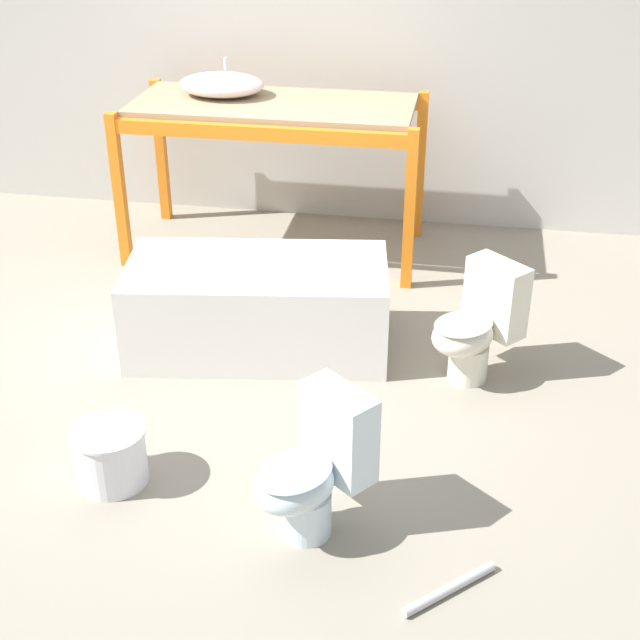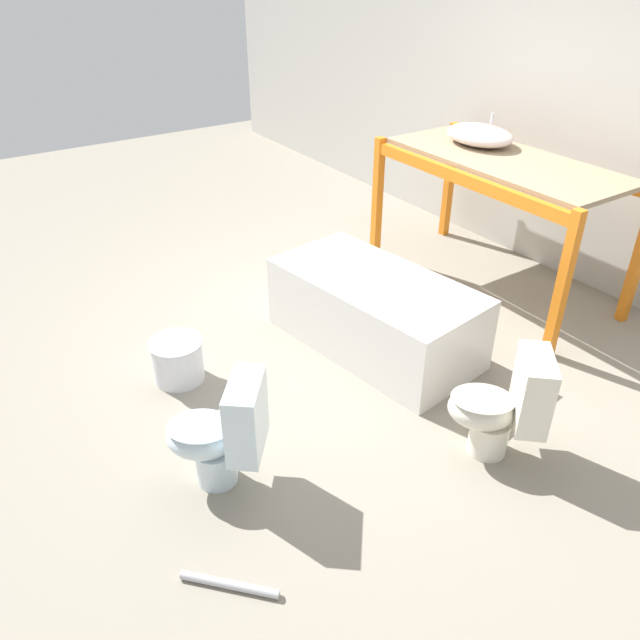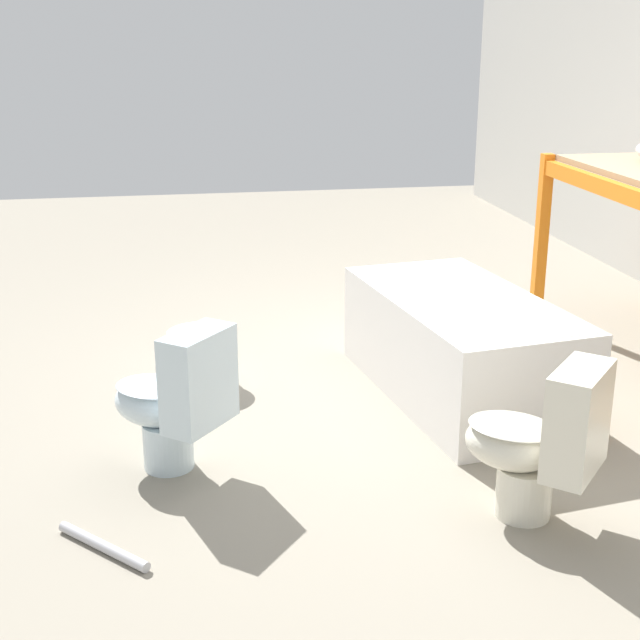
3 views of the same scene
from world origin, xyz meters
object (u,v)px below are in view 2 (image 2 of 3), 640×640
Objects in this scene: sink_basin at (480,135)px; bathtub_main at (375,307)px; toilet_near at (503,406)px; toilet_far at (221,433)px; bucket_white at (178,359)px.

sink_basin reaches higher than bathtub_main.
toilet_near is at bearing -13.02° from bathtub_main.
toilet_near is 1.00× the size of toilet_far.
sink_basin reaches higher than toilet_far.
toilet_near is at bearing 103.72° from toilet_far.
sink_basin is 2.54m from toilet_near.
bathtub_main is at bearing 73.59° from bucket_white.
bucket_white is at bearing -114.60° from bathtub_main.
toilet_near is 1.88× the size of bucket_white.
bathtub_main is at bearing -142.82° from toilet_near.
toilet_far is 1.88× the size of bucket_white.
sink_basin is at bearing 150.98° from toilet_far.
toilet_far is at bearing -76.08° from bathtub_main.
toilet_near is at bearing -40.66° from sink_basin.
sink_basin reaches higher than bucket_white.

